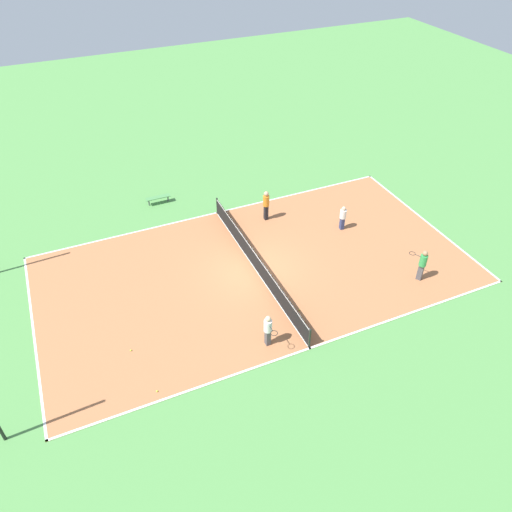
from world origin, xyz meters
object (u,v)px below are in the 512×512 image
at_px(player_far_green, 422,263).
at_px(tennis_ball_midcourt, 157,391).
at_px(bench, 158,198).
at_px(player_near_white, 268,329).
at_px(player_far_white, 343,217).
at_px(tennis_net, 256,261).
at_px(player_center_orange, 266,203).
at_px(tennis_ball_left_sideline, 299,310).
at_px(tennis_ball_near_net, 131,350).

relative_size(player_far_green, tennis_ball_midcourt, 25.85).
relative_size(bench, tennis_ball_midcourt, 21.92).
relative_size(player_near_white, player_far_white, 1.12).
xyz_separation_m(tennis_net, bench, (8.20, 2.90, -0.17)).
height_order(player_center_orange, tennis_ball_midcourt, player_center_orange).
bearing_deg(tennis_ball_midcourt, player_near_white, -84.33).
bearing_deg(tennis_ball_left_sideline, tennis_net, 10.41).
xyz_separation_m(tennis_net, tennis_ball_near_net, (-2.81, 7.09, -0.50)).
bearing_deg(tennis_net, tennis_ball_near_net, 111.64).
relative_size(tennis_net, tennis_ball_midcourt, 168.09).
xyz_separation_m(bench, tennis_ball_left_sideline, (-11.75, -3.55, -0.33)).
height_order(player_near_white, player_far_green, player_far_green).
bearing_deg(tennis_ball_left_sideline, tennis_ball_midcourt, 103.68).
distance_m(bench, tennis_ball_left_sideline, 12.28).
xyz_separation_m(player_far_white, tennis_ball_left_sideline, (-4.90, 5.26, -0.79)).
relative_size(tennis_net, player_near_white, 6.91).
distance_m(player_center_orange, player_far_white, 4.41).
distance_m(bench, tennis_ball_midcourt, 14.02).
relative_size(bench, tennis_ball_near_net, 21.92).
bearing_deg(tennis_ball_near_net, tennis_ball_left_sideline, -95.41).
relative_size(player_near_white, tennis_ball_midcourt, 24.34).
height_order(player_far_white, tennis_ball_near_net, player_far_white).
distance_m(player_far_white, tennis_ball_near_net, 13.68).
distance_m(player_far_green, tennis_ball_left_sideline, 6.60).
height_order(tennis_net, tennis_ball_left_sideline, tennis_net).
xyz_separation_m(player_far_green, tennis_ball_midcourt, (-1.37, 13.78, -0.98)).
bearing_deg(player_far_white, tennis_ball_midcourt, 124.40).
distance_m(bench, player_center_orange, 6.80).
bearing_deg(player_far_green, tennis_ball_left_sideline, 56.53).
bearing_deg(tennis_ball_left_sideline, player_far_white, -47.03).
distance_m(player_near_white, player_far_white, 9.69).
bearing_deg(player_far_green, tennis_net, 31.22).
xyz_separation_m(player_far_white, player_far_green, (-5.30, -1.26, 0.19)).
bearing_deg(tennis_ball_midcourt, player_far_white, -61.96).
bearing_deg(bench, player_near_white, 95.87).
bearing_deg(tennis_ball_midcourt, bench, -15.33).
height_order(player_near_white, tennis_ball_midcourt, player_near_white).
bearing_deg(player_center_orange, tennis_ball_midcourt, -43.53).
relative_size(player_center_orange, player_far_white, 1.26).
bearing_deg(tennis_net, player_near_white, 162.01).
distance_m(tennis_net, player_far_white, 6.07).
xyz_separation_m(player_near_white, player_far_green, (0.86, -8.73, 0.07)).
height_order(player_far_white, player_far_green, player_far_green).
bearing_deg(player_center_orange, player_near_white, -23.65).
distance_m(player_near_white, tennis_ball_left_sideline, 2.71).
bearing_deg(player_center_orange, tennis_ball_near_net, -53.83).
relative_size(tennis_ball_left_sideline, tennis_ball_midcourt, 1.00).
bearing_deg(bench, tennis_ball_midcourt, 74.67).
distance_m(player_near_white, tennis_ball_near_net, 5.95).
bearing_deg(tennis_ball_near_net, player_near_white, -109.88).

